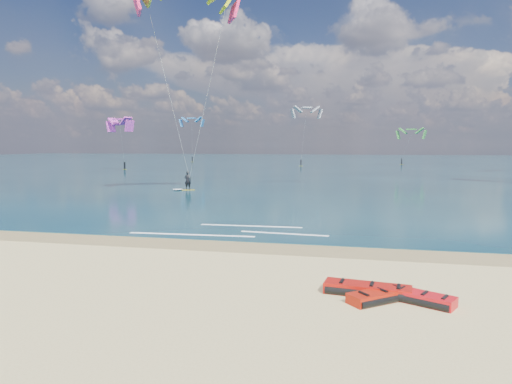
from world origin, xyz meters
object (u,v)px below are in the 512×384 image
packed_kite_left (367,295)px  packed_kite_right (379,301)px  kitesurfer_main (187,85)px  packed_kite_mid (421,303)px

packed_kite_left → packed_kite_right: bearing=-48.1°
packed_kite_right → kitesurfer_main: bearing=81.6°
packed_kite_mid → kitesurfer_main: (-17.34, 26.70, 10.13)m
packed_kite_mid → packed_kite_right: 1.18m
packed_kite_left → packed_kite_mid: size_ratio=1.35×
packed_kite_right → kitesurfer_main: 32.89m
packed_kite_mid → packed_kite_right: size_ratio=0.95×
packed_kite_left → packed_kite_mid: (1.53, -0.41, 0.00)m
packed_kite_mid → kitesurfer_main: size_ratio=0.11×
packed_kite_right → packed_kite_mid: bearing=-34.9°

